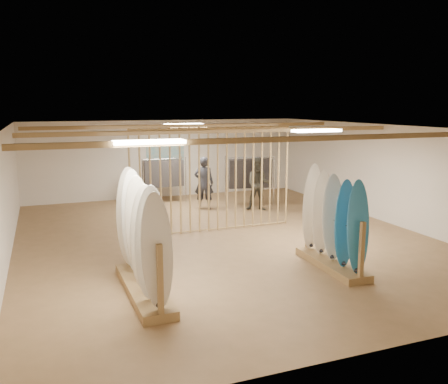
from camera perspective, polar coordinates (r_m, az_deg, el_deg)
name	(u,v)px	position (r m, az deg, el deg)	size (l,w,h in m)	color
floor	(224,238)	(12.13, 0.00, -5.58)	(12.00, 12.00, 0.00)	#977149
ceiling	(224,128)	(11.67, 0.00, 7.75)	(12.00, 12.00, 0.00)	gray
wall_back	(165,159)	(17.50, -7.07, 3.99)	(12.00, 12.00, 0.00)	white
wall_front	(385,254)	(6.72, 18.81, -7.05)	(12.00, 12.00, 0.00)	white
wall_left	(5,198)	(11.09, -24.89, -0.67)	(12.00, 12.00, 0.00)	white
wall_right	(387,174)	(14.37, 18.96, 2.09)	(12.00, 12.00, 0.00)	white
ceiling_slats	(224,131)	(11.68, 0.00, 7.35)	(9.50, 6.12, 0.10)	#9B7746
light_panels	(224,130)	(11.68, 0.00, 7.45)	(1.20, 0.35, 0.06)	white
bamboo_partition	(213,179)	(12.56, -1.31, 1.52)	(4.45, 0.05, 2.78)	tan
poster	(165,153)	(17.46, -7.07, 4.64)	(1.40, 0.03, 0.90)	teal
rack_left	(143,255)	(8.62, -9.77, -7.44)	(0.62, 2.64, 2.13)	#9B7746
rack_right	(332,235)	(10.09, 12.92, -5.10)	(0.63, 2.15, 2.03)	#9B7746
clothing_rack_a	(163,173)	(16.35, -7.33, 2.23)	(1.48, 0.42, 1.58)	silver
clothing_rack_b	(250,173)	(15.86, 3.11, 2.26)	(1.55, 0.64, 1.68)	silver
shopper_a	(204,180)	(15.29, -2.44, 1.50)	(0.71, 0.48, 1.94)	#23242A
shopper_b	(259,181)	(15.14, 4.24, 1.35)	(0.93, 0.72, 1.92)	#363329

